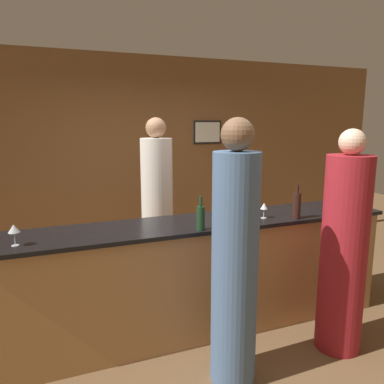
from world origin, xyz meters
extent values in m
plane|color=brown|center=(0.00, 0.00, 0.00)|extent=(14.00, 14.00, 0.00)
cube|color=brown|center=(0.00, 2.22, 1.40)|extent=(8.00, 0.06, 2.80)
cube|color=black|center=(0.99, 2.17, 1.75)|extent=(0.44, 0.02, 0.34)
cube|color=silver|center=(0.99, 2.16, 1.75)|extent=(0.39, 0.00, 0.29)
cube|color=#B27F4C|center=(0.00, 0.00, 0.50)|extent=(3.53, 0.56, 1.00)
cube|color=black|center=(0.00, 0.00, 1.02)|extent=(3.59, 0.62, 0.04)
cylinder|color=silver|center=(-0.18, 0.85, 0.87)|extent=(0.34, 0.34, 1.74)
sphere|color=#A37556|center=(-0.18, 0.85, 1.84)|extent=(0.21, 0.21, 0.21)
cylinder|color=maroon|center=(0.95, -0.70, 0.82)|extent=(0.37, 0.37, 1.65)
sphere|color=beige|center=(0.95, -0.70, 1.75)|extent=(0.21, 0.21, 0.21)
cylinder|color=#4C6B93|center=(-0.07, -0.72, 0.85)|extent=(0.33, 0.33, 1.71)
sphere|color=brown|center=(-0.07, -0.72, 1.82)|extent=(0.23, 0.23, 0.23)
cylinder|color=black|center=(0.82, -0.23, 1.15)|extent=(0.08, 0.08, 0.24)
cylinder|color=black|center=(0.82, -0.23, 1.31)|extent=(0.03, 0.03, 0.07)
cylinder|color=#19381E|center=(-0.13, -0.25, 1.13)|extent=(0.07, 0.07, 0.20)
cylinder|color=#19381E|center=(-0.13, -0.25, 1.27)|extent=(0.03, 0.03, 0.08)
cylinder|color=silver|center=(1.34, -0.10, 1.04)|extent=(0.05, 0.05, 0.00)
cylinder|color=silver|center=(1.34, -0.10, 1.09)|extent=(0.01, 0.01, 0.10)
cone|color=silver|center=(1.34, -0.10, 1.16)|extent=(0.08, 0.08, 0.06)
cylinder|color=silver|center=(-1.52, -0.13, 1.04)|extent=(0.05, 0.05, 0.00)
cylinder|color=silver|center=(-1.52, -0.13, 1.09)|extent=(0.01, 0.01, 0.09)
cone|color=silver|center=(-1.52, -0.13, 1.16)|extent=(0.08, 0.08, 0.06)
cylinder|color=silver|center=(0.55, -0.11, 1.04)|extent=(0.05, 0.05, 0.00)
cylinder|color=silver|center=(0.55, -0.11, 1.08)|extent=(0.01, 0.01, 0.08)
cone|color=silver|center=(0.55, -0.11, 1.15)|extent=(0.07, 0.07, 0.06)
camera|label=1|loc=(-1.28, -2.96, 1.91)|focal=35.00mm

